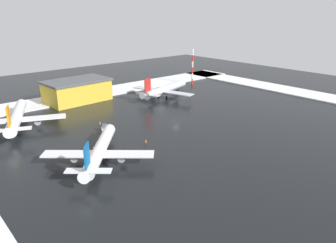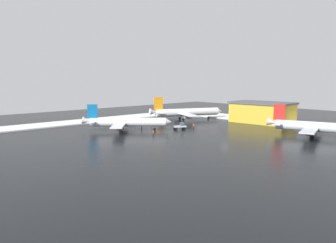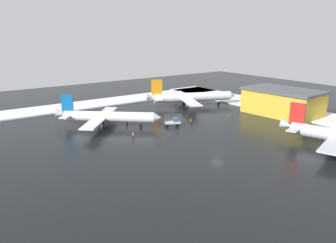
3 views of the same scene
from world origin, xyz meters
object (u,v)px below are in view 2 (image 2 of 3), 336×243
(ground_crew_beside_wing, at_px, (194,126))
(pushback_tug, at_px, (180,126))
(airplane_far_rear, at_px, (126,122))
(cargo_hangar, at_px, (262,112))
(airplane_distant_tail, at_px, (319,127))
(airplane_foreground_jet, at_px, (186,112))
(ground_crew_mid_apron, at_px, (142,127))
(ground_crew_by_nose_gear, at_px, (153,133))

(ground_crew_beside_wing, bearing_deg, pushback_tug, -50.70)
(airplane_far_rear, xyz_separation_m, cargo_hangar, (-21.18, -54.87, 1.31))
(cargo_hangar, bearing_deg, airplane_distant_tail, 146.60)
(pushback_tug, distance_m, ground_crew_beside_wing, 5.83)
(cargo_hangar, bearing_deg, ground_crew_beside_wing, 71.34)
(airplane_distant_tail, height_order, airplane_foreground_jet, airplane_foreground_jet)
(airplane_far_rear, bearing_deg, cargo_hangar, 19.99)
(ground_crew_mid_apron, bearing_deg, airplane_distant_tail, -93.01)
(airplane_far_rear, xyz_separation_m, ground_crew_by_nose_gear, (-14.34, -0.64, -2.16))
(airplane_foreground_jet, height_order, ground_crew_beside_wing, airplane_foreground_jet)
(ground_crew_beside_wing, bearing_deg, ground_crew_by_nose_gear, -31.29)
(ground_crew_beside_wing, bearing_deg, airplane_foreground_jet, -165.87)
(pushback_tug, bearing_deg, cargo_hangar, 11.64)
(ground_crew_mid_apron, xyz_separation_m, cargo_hangar, (-19.71, -48.97, 3.47))
(airplane_foreground_jet, relative_size, ground_crew_beside_wing, 19.68)
(ground_crew_beside_wing, relative_size, ground_crew_mid_apron, 1.00)
(airplane_foreground_jet, bearing_deg, ground_crew_beside_wing, -106.27)
(airplane_foreground_jet, distance_m, ground_crew_beside_wing, 25.77)
(airplane_distant_tail, distance_m, pushback_tug, 46.29)
(cargo_hangar, bearing_deg, pushback_tug, 71.41)
(ground_crew_by_nose_gear, bearing_deg, pushback_tug, -42.29)
(pushback_tug, xyz_separation_m, ground_crew_beside_wing, (-1.44, -5.64, -0.31))
(pushback_tug, height_order, cargo_hangar, cargo_hangar)
(airplane_far_rear, xyz_separation_m, pushback_tug, (-11.01, -16.33, -1.84))
(airplane_far_rear, distance_m, airplane_foreground_jet, 38.99)
(airplane_far_rear, relative_size, airplane_distant_tail, 0.79)
(ground_crew_by_nose_gear, distance_m, cargo_hangar, 54.78)
(airplane_foreground_jet, relative_size, pushback_tug, 6.60)
(ground_crew_beside_wing, relative_size, cargo_hangar, 0.07)
(ground_crew_mid_apron, height_order, cargo_hangar, cargo_hangar)
(airplane_distant_tail, relative_size, airplane_foreground_jet, 0.98)
(airplane_distant_tail, relative_size, cargo_hangar, 1.27)
(airplane_foreground_jet, relative_size, cargo_hangar, 1.30)
(airplane_foreground_jet, bearing_deg, pushback_tug, -116.88)
(airplane_distant_tail, distance_m, ground_crew_beside_wing, 42.70)
(ground_crew_by_nose_gear, bearing_deg, cargo_hangar, -61.46)
(pushback_tug, distance_m, cargo_hangar, 39.99)
(ground_crew_by_nose_gear, relative_size, cargo_hangar, 0.07)
(airplane_distant_tail, distance_m, cargo_hangar, 35.77)
(airplane_distant_tail, bearing_deg, airplane_far_rear, -161.47)
(ground_crew_beside_wing, height_order, cargo_hangar, cargo_hangar)
(airplane_far_rear, bearing_deg, ground_crew_mid_apron, 27.08)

